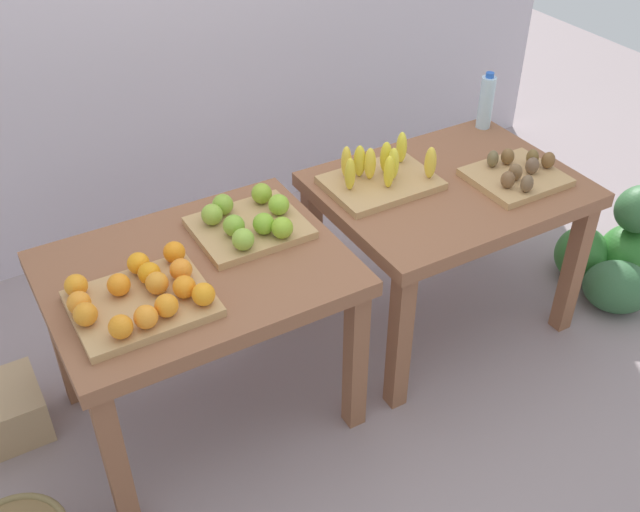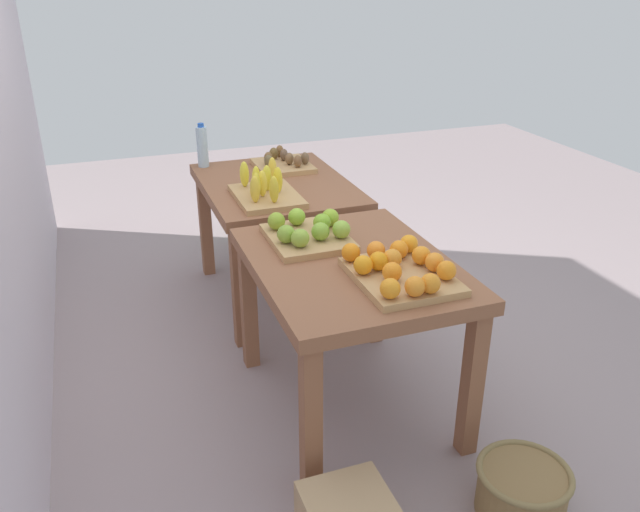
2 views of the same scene
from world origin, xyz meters
TOP-DOWN VIEW (x-y plane):
  - ground_plane at (0.00, 0.00)m, footprint 8.00×8.00m
  - display_table_left at (-0.56, 0.00)m, footprint 1.04×0.80m
  - display_table_right at (0.56, 0.00)m, footprint 1.04×0.80m
  - orange_bin at (-0.79, -0.11)m, footprint 0.45×0.38m
  - apple_bin at (-0.30, 0.10)m, footprint 0.40×0.35m
  - banana_crate at (0.30, 0.13)m, footprint 0.44×0.32m
  - kiwi_bin at (0.81, -0.12)m, footprint 0.36×0.32m
  - water_bottle at (1.00, 0.32)m, footprint 0.07×0.07m
  - watermelon_pile at (1.46, -0.22)m, footprint 0.62×0.66m

SIDE VIEW (x-z plane):
  - ground_plane at x=0.00m, z-range 0.00..0.00m
  - watermelon_pile at x=1.46m, z-range -0.07..0.42m
  - display_table_left at x=-0.56m, z-range 0.26..0.98m
  - display_table_right at x=0.56m, z-range 0.26..0.98m
  - kiwi_bin at x=0.81m, z-range 0.70..0.81m
  - apple_bin at x=-0.30m, z-range 0.71..0.82m
  - orange_bin at x=-0.79m, z-range 0.72..0.82m
  - banana_crate at x=0.30m, z-range 0.69..0.86m
  - water_bottle at x=1.00m, z-range 0.72..0.98m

